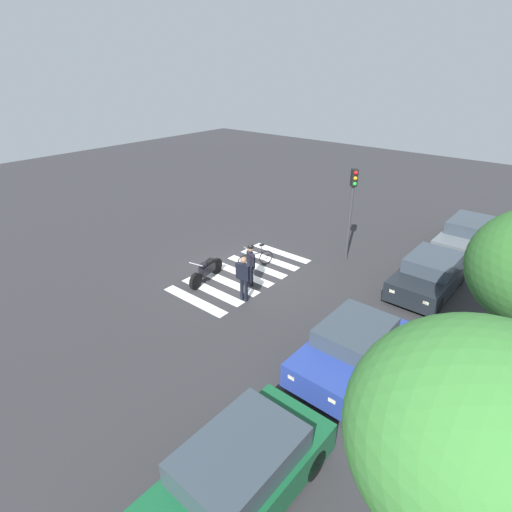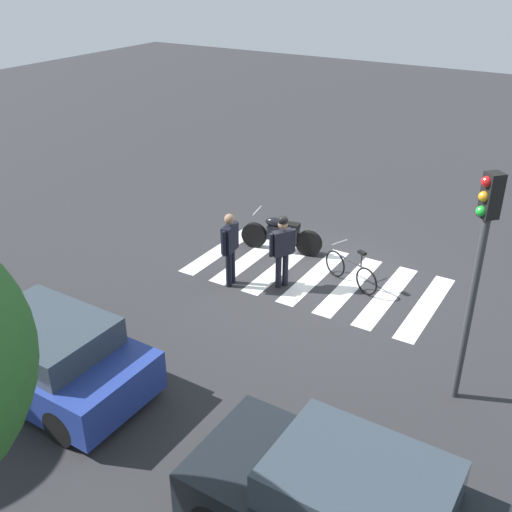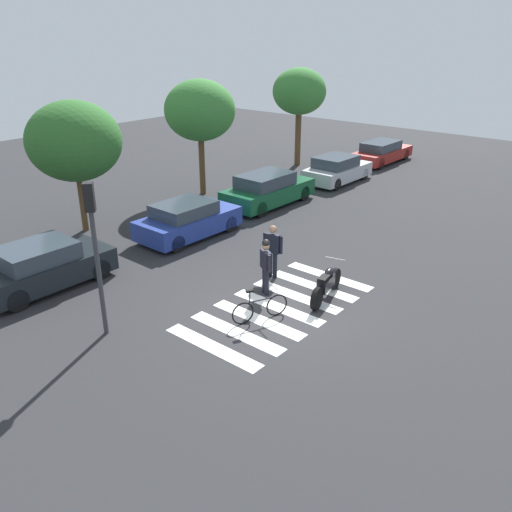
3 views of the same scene
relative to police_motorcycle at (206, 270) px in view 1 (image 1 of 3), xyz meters
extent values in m
plane|color=#2B2B2D|center=(-1.34, 0.75, -0.47)|extent=(60.00, 60.00, 0.00)
cylinder|color=black|center=(0.72, 0.15, -0.13)|extent=(0.68, 0.27, 0.67)
cylinder|color=black|center=(-0.71, -0.15, -0.13)|extent=(0.68, 0.27, 0.67)
cube|color=black|center=(-0.04, -0.01, 0.05)|extent=(0.84, 0.44, 0.36)
ellipsoid|color=black|center=(0.18, 0.04, 0.32)|extent=(0.52, 0.33, 0.24)
cube|color=black|center=(-0.24, -0.05, 0.29)|extent=(0.48, 0.32, 0.12)
cylinder|color=#A5A5AD|center=(0.65, 0.13, 0.57)|extent=(0.16, 0.61, 0.04)
torus|color=black|center=(-1.73, 0.50, -0.14)|extent=(0.61, 0.30, 0.65)
torus|color=black|center=(-2.69, 0.91, -0.14)|extent=(0.61, 0.30, 0.65)
cylinder|color=black|center=(-2.21, 0.70, 0.14)|extent=(0.76, 0.36, 0.04)
cylinder|color=black|center=(-2.50, 0.83, 0.31)|extent=(0.04, 0.04, 0.34)
cube|color=black|center=(-2.50, 0.83, 0.49)|extent=(0.22, 0.17, 0.06)
cylinder|color=#99999E|center=(-1.83, 0.54, 0.46)|extent=(0.21, 0.43, 0.03)
cylinder|color=black|center=(-0.85, 1.65, -0.06)|extent=(0.14, 0.14, 0.82)
cylinder|color=black|center=(-0.94, 1.50, -0.06)|extent=(0.14, 0.14, 0.82)
cube|color=black|center=(-0.89, 1.58, 0.64)|extent=(0.42, 0.51, 0.58)
sphere|color=#8C664C|center=(-0.89, 1.58, 1.08)|extent=(0.22, 0.22, 0.22)
cylinder|color=black|center=(-0.74, 1.82, 0.64)|extent=(0.09, 0.09, 0.55)
cylinder|color=black|center=(-1.05, 1.33, 0.64)|extent=(0.09, 0.09, 0.55)
sphere|color=black|center=(-0.89, 1.58, 1.18)|extent=(0.23, 0.23, 0.23)
cylinder|color=black|center=(0.16, 2.04, -0.03)|extent=(0.14, 0.14, 0.87)
cylinder|color=black|center=(0.13, 2.22, -0.03)|extent=(0.14, 0.14, 0.87)
cube|color=black|center=(0.15, 2.13, 0.71)|extent=(0.27, 0.53, 0.62)
sphere|color=#8C664C|center=(0.15, 2.13, 1.18)|extent=(0.24, 0.24, 0.24)
cylinder|color=black|center=(0.19, 1.83, 0.71)|extent=(0.09, 0.09, 0.59)
cylinder|color=black|center=(0.11, 2.43, 0.71)|extent=(0.09, 0.09, 0.59)
cube|color=silver|center=(-4.04, 0.75, -0.46)|extent=(0.45, 3.04, 0.01)
cube|color=silver|center=(-3.14, 0.75, -0.46)|extent=(0.45, 3.04, 0.01)
cube|color=silver|center=(-2.24, 0.75, -0.46)|extent=(0.45, 3.04, 0.01)
cube|color=silver|center=(-1.34, 0.75, -0.46)|extent=(0.45, 3.04, 0.01)
cube|color=silver|center=(-0.44, 0.75, -0.46)|extent=(0.45, 3.04, 0.01)
cube|color=silver|center=(0.46, 0.75, -0.46)|extent=(0.45, 3.04, 0.01)
cube|color=silver|center=(1.36, 0.75, -0.46)|extent=(0.45, 3.04, 0.01)
cylinder|color=black|center=(-8.60, 7.93, -0.14)|extent=(0.66, 0.23, 0.66)
cylinder|color=black|center=(-8.61, 6.26, -0.14)|extent=(0.66, 0.23, 0.66)
cylinder|color=black|center=(-11.61, 7.97, -0.14)|extent=(0.66, 0.23, 0.66)
cylinder|color=black|center=(-11.63, 6.30, -0.14)|extent=(0.66, 0.23, 0.66)
cube|color=slate|center=(-10.11, 7.12, 0.04)|extent=(4.46, 1.94, 0.65)
cube|color=#333D47|center=(-10.34, 7.12, 0.63)|extent=(2.41, 1.69, 0.54)
cube|color=#F2EDCC|center=(-7.93, 7.69, 0.13)|extent=(0.08, 0.20, 0.12)
cube|color=#F2EDCC|center=(-7.94, 6.49, 0.13)|extent=(0.08, 0.20, 0.12)
cylinder|color=black|center=(-3.47, 7.90, -0.13)|extent=(0.67, 0.23, 0.67)
cylinder|color=black|center=(-3.49, 6.27, -0.13)|extent=(0.67, 0.23, 0.67)
cylinder|color=black|center=(-6.21, 7.93, -0.13)|extent=(0.67, 0.23, 0.67)
cylinder|color=black|center=(-6.23, 6.30, -0.13)|extent=(0.67, 0.23, 0.67)
cube|color=black|center=(-4.85, 7.10, 0.08)|extent=(4.05, 1.90, 0.72)
cube|color=#333D47|center=(-5.05, 7.10, 0.70)|extent=(2.20, 1.66, 0.52)
cube|color=#F2EDCC|center=(-2.87, 7.67, 0.19)|extent=(0.08, 0.20, 0.12)
cube|color=#F2EDCC|center=(-2.88, 6.48, 0.19)|extent=(0.08, 0.20, 0.12)
cylinder|color=black|center=(2.35, 7.67, -0.15)|extent=(0.64, 0.23, 0.64)
cylinder|color=black|center=(2.34, 6.01, -0.15)|extent=(0.64, 0.23, 0.64)
cylinder|color=black|center=(-0.40, 7.70, -0.15)|extent=(0.64, 0.23, 0.64)
cylinder|color=black|center=(-0.42, 6.05, -0.15)|extent=(0.64, 0.23, 0.64)
cube|color=navy|center=(0.97, 6.86, 0.07)|extent=(4.07, 1.92, 0.73)
cube|color=#333D47|center=(0.76, 6.86, 0.68)|extent=(2.21, 1.67, 0.49)
cube|color=#F2EDCC|center=(2.96, 7.43, 0.18)|extent=(0.08, 0.20, 0.12)
cube|color=#F2EDCC|center=(2.95, 6.23, 0.18)|extent=(0.08, 0.20, 0.12)
cylinder|color=black|center=(4.49, 7.87, -0.12)|extent=(0.69, 0.23, 0.69)
cylinder|color=black|center=(4.47, 6.20, -0.12)|extent=(0.69, 0.23, 0.69)
cube|color=#14512D|center=(6.04, 7.01, 0.09)|extent=(4.61, 1.95, 0.73)
cube|color=#333D47|center=(5.81, 7.02, 0.73)|extent=(2.50, 1.69, 0.56)
cylinder|color=#38383D|center=(-5.35, 3.37, 1.22)|extent=(0.12, 0.12, 3.37)
cube|color=black|center=(-5.35, 3.37, 3.26)|extent=(0.34, 0.34, 0.70)
sphere|color=red|center=(-5.26, 3.47, 3.49)|extent=(0.16, 0.16, 0.16)
sphere|color=orange|center=(-5.26, 3.47, 3.26)|extent=(0.16, 0.16, 0.16)
sphere|color=green|center=(-5.26, 3.47, 3.03)|extent=(0.16, 0.16, 0.16)
ellipsoid|color=#387A33|center=(5.35, 10.50, 3.48)|extent=(3.25, 3.25, 2.76)
camera|label=1|loc=(9.62, 10.58, 7.44)|focal=28.05mm
camera|label=2|loc=(-6.72, 12.23, 6.47)|focal=42.32mm
camera|label=3|loc=(-12.08, -7.39, 6.93)|focal=37.31mm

